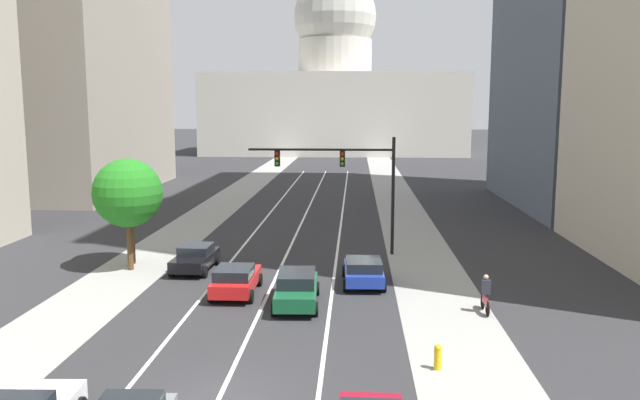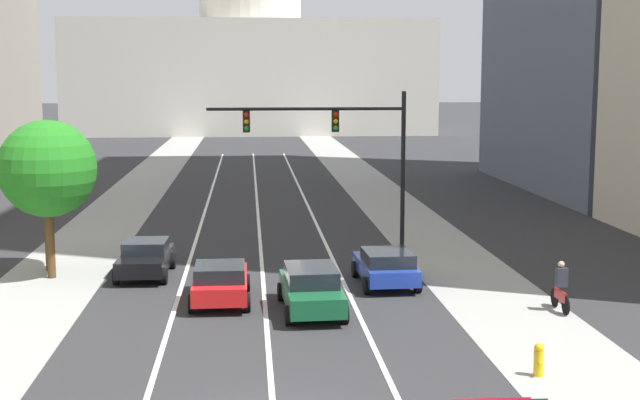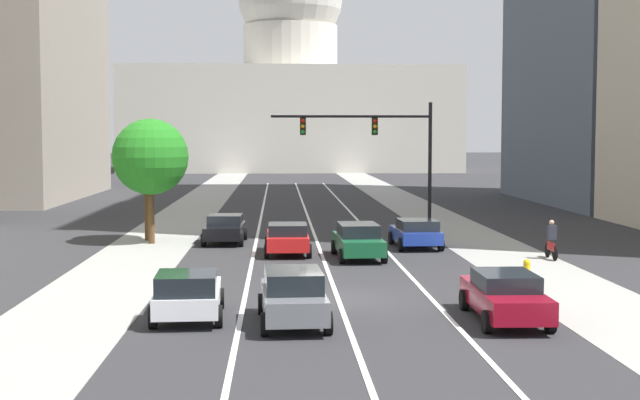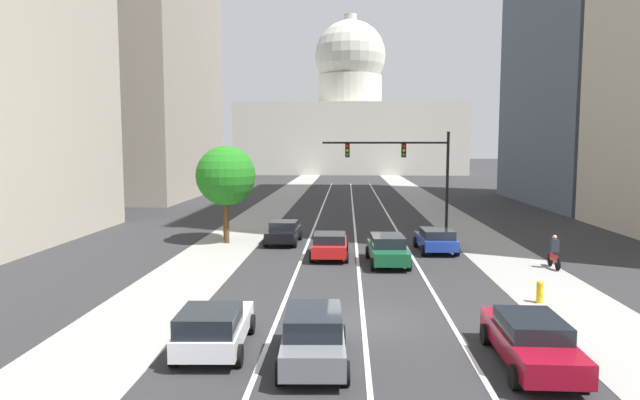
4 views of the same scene
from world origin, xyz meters
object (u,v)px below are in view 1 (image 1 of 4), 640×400
Objects in this scene: car_black at (195,257)px; traffic_signal_mast at (348,172)px; fire_hydrant at (438,357)px; cyclist at (486,294)px; car_green at (297,288)px; street_tree_near_left at (128,193)px; car_red at (236,279)px; street_tree_mid_left at (130,193)px; car_blue at (363,271)px; capitol_building at (335,94)px.

traffic_signal_mast is at bearing -59.52° from car_black.
cyclist is (2.87, 6.29, 0.39)m from fire_hydrant.
car_green is 0.53× the size of traffic_signal_mast.
cyclist reaches higher than car_black.
car_green is at bearing -30.39° from street_tree_near_left.
street_tree_mid_left is at bearing 50.90° from car_red.
car_blue is 8.20m from traffic_signal_mast.
car_black reaches higher than fire_hydrant.
car_red is 6.51m from car_blue.
car_red is at bearing -90.92° from capitol_building.
street_tree_near_left reaches higher than car_black.
car_black reaches higher than car_blue.
fire_hydrant is (2.44, -10.42, -0.28)m from car_blue.
street_tree_near_left is at bearing 92.72° from car_black.
car_blue is (6.18, 2.04, -0.01)m from car_red.
cyclist is at bearing -112.17° from car_black.
car_black is at bearing -92.90° from capitol_building.
traffic_signal_mast is at bearing -14.16° from car_green.
capitol_building reaches higher than car_red.
car_green is 1.13× the size of car_black.
capitol_building is at bearing -1.13° from car_red.
car_red reaches higher than fire_hydrant.
street_tree_near_left is at bearing -158.92° from traffic_signal_mast.
street_tree_mid_left is (-13.30, 3.70, 3.41)m from car_blue.
fire_hydrant is (8.62, -8.38, -0.29)m from car_red.
traffic_signal_mast is at bearing 100.98° from fire_hydrant.
street_tree_mid_left is (-7.12, 5.74, 3.40)m from car_red.
car_black is (-4.63, -91.25, -10.80)m from capitol_building.
car_green is 0.75× the size of street_tree_near_left.
car_red is at bearing 135.81° from fire_hydrant.
street_tree_mid_left reaches higher than car_black.
street_tree_near_left is at bearing -95.18° from capitol_building.
capitol_building is at bearing 92.46° from traffic_signal_mast.
street_tree_mid_left reaches higher than car_blue.
street_tree_near_left is 1.47m from street_tree_mid_left.
car_red is 11.24m from traffic_signal_mast.
capitol_building is at bearing 93.89° from fire_hydrant.
street_tree_near_left reaches higher than fire_hydrant.
car_green is 8.49m from car_black.
car_green is at bearing 136.21° from car_blue.
car_blue is 4.52× the size of fire_hydrant.
car_green is 1.11× the size of car_red.
capitol_building reaches higher than traffic_signal_mast.
fire_hydrant is at bearing -168.91° from car_blue.
street_tree_mid_left is (-10.20, 7.17, 3.35)m from car_green.
traffic_signal_mast is 5.19× the size of cyclist.
traffic_signal_mast is (3.72, -86.68, -6.48)m from capitol_building.
capitol_building reaches higher than cyclist.
car_blue is at bearing -10.05° from street_tree_near_left.
car_blue is 2.39× the size of cyclist.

